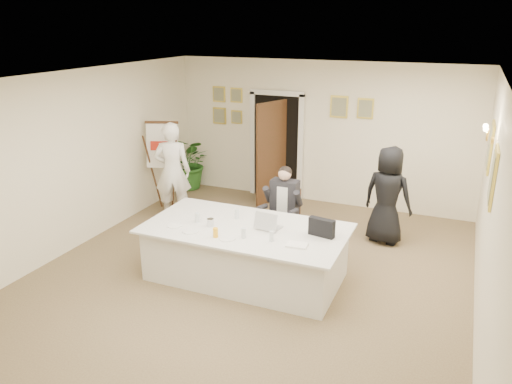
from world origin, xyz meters
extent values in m
plane|color=brown|center=(0.00, 0.00, 0.00)|extent=(7.00, 7.00, 0.00)
cube|color=white|center=(0.00, 0.00, 2.80)|extent=(6.00, 7.00, 0.02)
cube|color=white|center=(0.00, 3.50, 1.40)|extent=(6.00, 0.10, 2.80)
cube|color=white|center=(0.00, -3.50, 1.40)|extent=(6.00, 0.10, 2.80)
cube|color=white|center=(-3.00, 0.00, 1.40)|extent=(0.10, 7.00, 2.80)
cube|color=white|center=(3.00, 0.00, 1.40)|extent=(0.10, 7.00, 2.80)
cube|color=black|center=(-0.90, 3.47, 1.05)|extent=(0.92, 0.06, 2.10)
cube|color=white|center=(-1.42, 3.44, 1.05)|extent=(0.10, 0.06, 2.20)
cube|color=white|center=(-0.38, 3.44, 1.05)|extent=(0.10, 0.06, 2.20)
cube|color=#372711|center=(-0.85, 3.05, 1.03)|extent=(0.33, 0.81, 2.02)
cube|color=silver|center=(-0.04, -0.02, 0.38)|extent=(2.63, 1.32, 0.75)
cube|color=silver|center=(-0.04, -0.02, 0.76)|extent=(2.81, 1.50, 0.03)
cube|color=white|center=(-2.62, 1.84, 1.28)|extent=(0.61, 0.37, 0.83)
imported|color=white|center=(-2.20, 1.56, 0.90)|extent=(0.78, 0.66, 1.81)
imported|color=black|center=(1.58, 2.00, 0.81)|extent=(0.89, 0.68, 1.63)
imported|color=#276120|center=(-2.80, 3.20, 0.58)|extent=(1.10, 0.98, 1.15)
cube|color=black|center=(1.02, 0.10, 0.90)|extent=(0.37, 0.16, 0.25)
cube|color=white|center=(0.82, -0.33, 0.79)|extent=(0.28, 0.21, 0.03)
cylinder|color=white|center=(-0.97, -0.37, 0.78)|extent=(0.25, 0.25, 0.01)
cylinder|color=white|center=(-0.67, -0.45, 0.78)|extent=(0.30, 0.30, 0.01)
cylinder|color=white|center=(-0.10, -0.48, 0.78)|extent=(0.23, 0.23, 0.01)
cylinder|color=silver|center=(-0.75, -0.12, 0.84)|extent=(0.08, 0.08, 0.14)
cylinder|color=silver|center=(0.09, -0.36, 0.84)|extent=(0.07, 0.07, 0.14)
cylinder|color=silver|center=(0.47, -0.32, 0.84)|extent=(0.07, 0.07, 0.14)
cylinder|color=silver|center=(-0.29, 0.22, 0.84)|extent=(0.07, 0.07, 0.14)
cylinder|color=#FBAB15|center=(-0.27, -0.48, 0.84)|extent=(0.08, 0.08, 0.13)
cylinder|color=silver|center=(-0.50, -0.18, 0.83)|extent=(0.10, 0.10, 0.11)
camera|label=1|loc=(2.59, -5.86, 3.49)|focal=35.00mm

